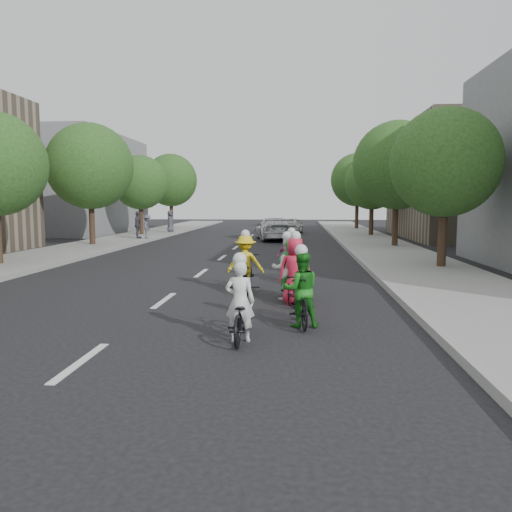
# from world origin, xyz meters

# --- Properties ---
(ground) EXTENTS (120.00, 120.00, 0.00)m
(ground) POSITION_xyz_m (0.00, 0.00, 0.00)
(ground) COLOR black
(ground) RESTS_ON ground
(sidewalk_left) EXTENTS (4.00, 80.00, 0.15)m
(sidewalk_left) POSITION_xyz_m (-8.00, 10.00, 0.07)
(sidewalk_left) COLOR gray
(sidewalk_left) RESTS_ON ground
(curb_left) EXTENTS (0.18, 80.00, 0.18)m
(curb_left) POSITION_xyz_m (-6.05, 10.00, 0.09)
(curb_left) COLOR #999993
(curb_left) RESTS_ON ground
(sidewalk_right) EXTENTS (4.00, 80.00, 0.15)m
(sidewalk_right) POSITION_xyz_m (8.00, 10.00, 0.07)
(sidewalk_right) COLOR gray
(sidewalk_right) RESTS_ON ground
(curb_right) EXTENTS (0.18, 80.00, 0.18)m
(curb_right) POSITION_xyz_m (6.05, 10.00, 0.09)
(curb_right) COLOR #999993
(curb_right) RESTS_ON ground
(bldg_sw) EXTENTS (10.00, 14.00, 8.00)m
(bldg_sw) POSITION_xyz_m (-16.00, 28.00, 4.00)
(bldg_sw) COLOR slate
(bldg_sw) RESTS_ON ground
(bldg_se) EXTENTS (10.00, 14.00, 8.00)m
(bldg_se) POSITION_xyz_m (16.00, 24.00, 4.00)
(bldg_se) COLOR gray
(bldg_se) RESTS_ON ground
(tree_l_3) EXTENTS (4.80, 4.80, 6.93)m
(tree_l_3) POSITION_xyz_m (-8.20, 15.00, 4.52)
(tree_l_3) COLOR black
(tree_l_3) RESTS_ON ground
(tree_l_4) EXTENTS (4.00, 4.00, 5.97)m
(tree_l_4) POSITION_xyz_m (-8.20, 24.00, 3.96)
(tree_l_4) COLOR black
(tree_l_4) RESTS_ON ground
(tree_l_5) EXTENTS (4.80, 4.80, 6.93)m
(tree_l_5) POSITION_xyz_m (-8.20, 33.00, 4.52)
(tree_l_5) COLOR black
(tree_l_5) RESTS_ON ground
(tree_r_0) EXTENTS (4.00, 4.00, 5.97)m
(tree_r_0) POSITION_xyz_m (8.80, 6.60, 3.96)
(tree_r_0) COLOR black
(tree_r_0) RESTS_ON ground
(tree_r_1) EXTENTS (4.80, 4.80, 6.93)m
(tree_r_1) POSITION_xyz_m (8.80, 15.60, 4.52)
(tree_r_1) COLOR black
(tree_r_1) RESTS_ON ground
(tree_r_2) EXTENTS (4.00, 4.00, 5.97)m
(tree_r_2) POSITION_xyz_m (8.80, 24.60, 3.96)
(tree_r_2) COLOR black
(tree_r_2) RESTS_ON ground
(tree_r_3) EXTENTS (4.80, 4.80, 6.93)m
(tree_r_3) POSITION_xyz_m (8.80, 33.60, 4.52)
(tree_r_3) COLOR black
(tree_r_3) RESTS_ON ground
(cyclist_0) EXTENTS (1.05, 1.94, 1.76)m
(cyclist_0) POSITION_xyz_m (1.96, 1.60, 0.64)
(cyclist_0) COLOR black
(cyclist_0) RESTS_ON ground
(cyclist_1) EXTENTS (0.97, 1.77, 1.72)m
(cyclist_1) POSITION_xyz_m (3.23, 3.56, 0.63)
(cyclist_1) COLOR black
(cyclist_1) RESTS_ON ground
(cyclist_2) EXTENTS (0.63, 1.77, 1.63)m
(cyclist_2) POSITION_xyz_m (2.39, -3.50, 0.54)
(cyclist_2) COLOR black
(cyclist_2) RESTS_ON ground
(cyclist_3) EXTENTS (0.82, 1.76, 1.69)m
(cyclist_3) POSITION_xyz_m (3.50, -2.36, 0.64)
(cyclist_3) COLOR black
(cyclist_3) RESTS_ON ground
(cyclist_4) EXTENTS (0.59, 1.58, 1.74)m
(cyclist_4) POSITION_xyz_m (3.24, 0.26, 0.60)
(cyclist_4) COLOR black
(cyclist_4) RESTS_ON ground
(cyclist_5) EXTENTS (0.86, 1.71, 1.78)m
(cyclist_5) POSITION_xyz_m (3.16, 0.40, 0.63)
(cyclist_5) COLOR black
(cyclist_5) RESTS_ON ground
(cyclist_6) EXTENTS (0.82, 1.74, 1.83)m
(cyclist_6) POSITION_xyz_m (3.37, -0.13, 0.63)
(cyclist_6) COLOR black
(cyclist_6) RESTS_ON ground
(follow_car_lead) EXTENTS (2.96, 5.47, 1.51)m
(follow_car_lead) POSITION_xyz_m (1.86, 20.70, 0.75)
(follow_car_lead) COLOR silver
(follow_car_lead) RESTS_ON ground
(follow_car_trail) EXTENTS (2.08, 4.05, 1.32)m
(follow_car_trail) POSITION_xyz_m (2.97, 27.75, 0.66)
(follow_car_trail) COLOR silver
(follow_car_trail) RESTS_ON ground
(spectator_0) EXTENTS (0.69, 1.07, 1.57)m
(spectator_0) POSITION_xyz_m (-6.30, 19.23, 0.94)
(spectator_0) COLOR #545562
(spectator_0) RESTS_ON sidewalk_left
(spectator_1) EXTENTS (0.62, 1.10, 1.78)m
(spectator_1) POSITION_xyz_m (-7.01, 19.51, 1.04)
(spectator_1) COLOR #474652
(spectator_1) RESTS_ON sidewalk_left
(spectator_2) EXTENTS (0.60, 0.87, 1.71)m
(spectator_2) POSITION_xyz_m (-6.64, 26.48, 1.00)
(spectator_2) COLOR #444550
(spectator_2) RESTS_ON sidewalk_left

